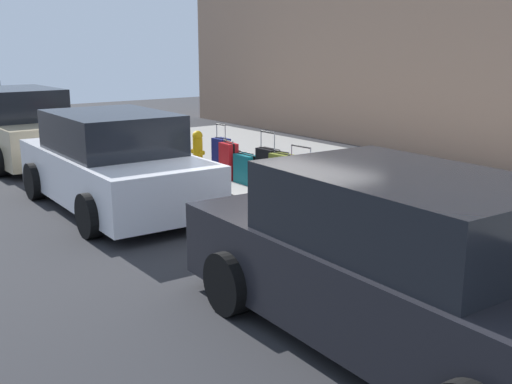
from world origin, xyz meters
TOP-DOWN VIEW (x-y plane):
  - ground_plane at (0.00, 0.00)m, footprint 40.00×40.00m
  - sidewalk_curb at (0.00, -2.50)m, footprint 18.00×5.00m
  - suitcase_olive_0 at (-2.86, -0.69)m, footprint 0.42×0.27m
  - suitcase_black_1 at (-2.38, -0.77)m, footprint 0.45×0.24m
  - suitcase_teal_2 at (-1.84, -0.71)m, footprint 0.51×0.26m
  - suitcase_red_3 at (-1.30, -0.75)m, footprint 0.47×0.27m
  - suitcase_navy_4 at (-0.78, -0.67)m, footprint 0.46×0.21m
  - suitcase_silver_5 at (-0.31, -0.75)m, footprint 0.36×0.23m
  - suitcase_maroon_6 at (0.18, -0.69)m, footprint 0.51×0.28m
  - suitcase_olive_7 at (0.69, -0.70)m, footprint 0.42×0.27m
  - suitcase_black_8 at (1.17, -0.78)m, footprint 0.44×0.22m
  - suitcase_teal_9 at (1.70, -0.69)m, footprint 0.51×0.24m
  - suitcase_red_10 at (2.20, -0.65)m, footprint 0.40×0.23m
  - suitcase_navy_11 at (2.63, -0.77)m, footprint 0.35×0.24m
  - fire_hydrant at (3.40, -0.70)m, footprint 0.39×0.21m
  - bollard_post at (4.17, -0.55)m, footprint 0.13×0.13m
  - parked_car_charcoal_0 at (-3.96, 1.75)m, footprint 4.72×2.11m
  - parked_car_white_1 at (2.03, 1.75)m, footprint 4.38×2.14m
  - parked_car_beige_2 at (7.10, 1.75)m, footprint 4.50×1.98m

SIDE VIEW (x-z plane):
  - ground_plane at x=0.00m, z-range 0.00..0.00m
  - sidewalk_curb at x=0.00m, z-range 0.00..0.14m
  - suitcase_teal_9 at x=1.70m, z-range 0.11..0.70m
  - suitcase_navy_4 at x=-0.78m, z-range 0.11..0.74m
  - suitcase_olive_0 at x=-2.86m, z-range 0.03..0.87m
  - suitcase_maroon_6 at x=0.18m, z-range 0.03..0.93m
  - suitcase_red_10 at x=2.20m, z-range 0.11..0.85m
  - suitcase_olive_7 at x=0.69m, z-range 0.11..0.86m
  - suitcase_red_3 at x=-1.30m, z-range 0.11..0.87m
  - suitcase_black_8 at x=1.17m, z-range -0.01..1.01m
  - suitcase_teal_2 at x=-1.84m, z-range 0.00..1.00m
  - suitcase_navy_11 at x=2.63m, z-range 0.00..1.00m
  - suitcase_silver_5 at x=-0.31m, z-range 0.11..0.89m
  - suitcase_black_1 at x=-2.38m, z-range 0.11..0.91m
  - bollard_post at x=4.17m, z-range 0.14..0.91m
  - fire_hydrant at x=3.40m, z-range 0.16..0.94m
  - parked_car_white_1 at x=2.03m, z-range -0.05..1.52m
  - parked_car_charcoal_0 at x=-3.96m, z-range -0.05..1.54m
  - parked_car_beige_2 at x=7.10m, z-range -0.06..1.62m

